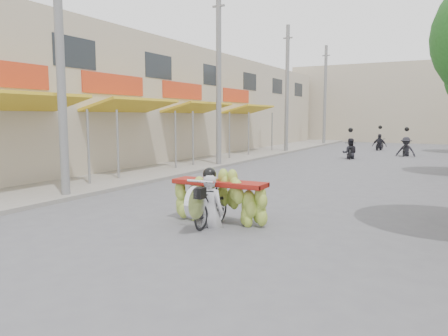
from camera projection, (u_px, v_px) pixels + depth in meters
ground at (156, 257)px, 7.22m from camera, size 120.00×120.00×0.00m
sidewalk_left at (220, 158)px, 23.63m from camera, size 4.00×60.00×0.12m
shophouse_row_left at (134, 104)px, 24.72m from camera, size 9.77×40.00×6.00m
far_building at (406, 103)px, 40.09m from camera, size 20.00×6.00×7.00m
utility_pole_near at (60, 53)px, 11.90m from camera, size 0.60×0.24×8.00m
utility_pole_mid at (219, 78)px, 19.78m from camera, size 0.60×0.24×8.00m
utility_pole_far at (287, 89)px, 27.67m from camera, size 0.60×0.24×8.00m
utility_pole_back at (325, 95)px, 35.55m from camera, size 0.60×0.24×8.00m
banana_motorbike at (215, 192)px, 9.30m from camera, size 2.20×1.73×2.11m
bg_motorbike_a at (350, 145)px, 23.90m from camera, size 0.87×1.63×1.95m
bg_motorbike_b at (406, 142)px, 25.36m from camera, size 1.10×1.71×1.95m
bg_motorbike_c at (380, 138)px, 29.95m from camera, size 1.04×1.47×1.95m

